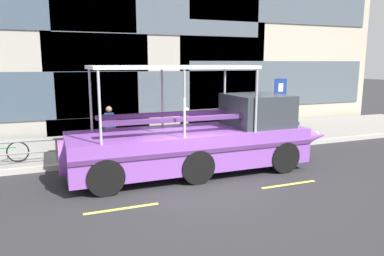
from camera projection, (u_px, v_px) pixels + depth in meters
The scene contains 11 objects.
ground_plane at pixel (201, 185), 10.31m from camera, with size 120.00×120.00×0.00m, color #2B2B2D.
sidewalk at pixel (150, 143), 15.42m from camera, with size 32.00×4.80×0.18m, color gray.
curb_edge at pixel (167, 156), 13.14m from camera, with size 32.00×0.18×0.18m, color #B2ADA3.
lane_centreline at pixel (213, 195), 9.52m from camera, with size 25.80×0.12×0.01m.
curb_guardrail at pixel (169, 137), 13.40m from camera, with size 11.79×0.09×0.81m.
parking_sign at pixel (280, 98), 15.69m from camera, with size 0.60×0.12×2.59m.
leaned_bicycle at pixel (0, 152), 11.81m from camera, with size 1.74×0.46×0.96m.
duck_tour_boat at pixel (205, 139), 11.55m from camera, with size 9.27×2.49×3.37m.
pedestrian_near_bow at pixel (240, 117), 15.59m from camera, with size 0.42×0.29×1.60m.
pedestrian_mid_left at pixel (186, 122), 14.58m from camera, with size 0.26×0.41×1.50m.
pedestrian_mid_right at pixel (109, 124), 13.65m from camera, with size 0.44×0.30×1.66m.
Camera 1 is at (-3.83, -9.08, 3.45)m, focal length 33.85 mm.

